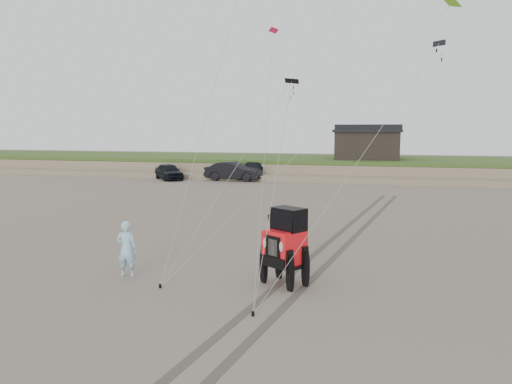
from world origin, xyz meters
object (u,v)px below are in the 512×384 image
truck_b (234,171)px  man (127,249)px  truck_c (253,170)px  jeep (284,255)px  cabin (368,143)px  truck_a (169,171)px

truck_b → man: 29.48m
truck_c → jeep: 31.97m
man → truck_c: bearing=-90.3°
cabin → man: cabin is taller
truck_a → man: size_ratio=2.42×
truck_b → man: bearing=-166.6°
truck_a → cabin: bearing=-17.4°
cabin → truck_c: size_ratio=1.18×
truck_a → jeep: 32.39m
truck_a → truck_c: size_ratio=0.81×
truck_c → man: 31.33m
cabin → truck_c: 11.66m
truck_b → man: man is taller
man → truck_b: bearing=-87.3°
cabin → man: 36.65m
truck_a → truck_c: truck_c is taller
truck_c → man: man is taller
truck_c → truck_b: bearing=-122.4°
truck_c → jeep: jeep is taller
jeep → man: (-5.05, -0.41, -0.04)m
truck_c → jeep: (9.09, -30.65, 0.15)m
cabin → truck_a: 19.37m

